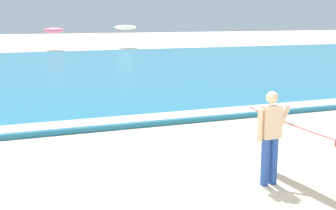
% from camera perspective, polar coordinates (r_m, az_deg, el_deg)
% --- Properties ---
extents(ground_plane, '(160.00, 160.00, 0.00)m').
position_cam_1_polar(ground_plane, '(7.42, 6.34, -12.97)').
color(ground_plane, beige).
extents(sea, '(120.00, 28.00, 0.14)m').
position_cam_1_polar(sea, '(25.92, -14.19, 4.20)').
color(sea, teal).
rests_on(sea, ground).
extents(surf_foam, '(120.00, 0.88, 0.01)m').
position_cam_1_polar(surf_foam, '(12.89, -6.46, -1.88)').
color(surf_foam, white).
rests_on(surf_foam, sea).
extents(surfer_with_board, '(0.99, 2.93, 1.73)m').
position_cam_1_polar(surfer_with_board, '(8.44, 14.27, -2.86)').
color(surfer_with_board, '#284CA3').
rests_on(surfer_with_board, ground).
extents(beach_umbrella_2, '(1.79, 1.79, 2.09)m').
position_cam_1_polar(beach_umbrella_2, '(43.35, -14.26, 9.15)').
color(beach_umbrella_2, beige).
rests_on(beach_umbrella_2, ground).
extents(beach_umbrella_3, '(2.15, 2.16, 2.28)m').
position_cam_1_polar(beach_umbrella_3, '(45.21, -5.41, 9.76)').
color(beach_umbrella_3, beige).
rests_on(beach_umbrella_3, ground).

